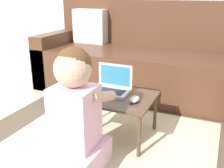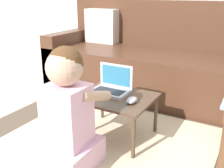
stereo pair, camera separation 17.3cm
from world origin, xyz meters
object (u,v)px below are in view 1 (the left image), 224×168
(computer_mouse, at_px, (135,99))
(person_seated, at_px, (76,117))
(laptop, at_px, (111,88))
(laptop_desk, at_px, (117,101))
(couch, at_px, (149,62))

(computer_mouse, distance_m, person_seated, 0.43)
(laptop, bearing_deg, laptop_desk, -39.36)
(couch, height_order, person_seated, couch)
(couch, xyz_separation_m, laptop_desk, (0.06, -0.96, -0.03))
(computer_mouse, bearing_deg, person_seated, -117.53)
(couch, distance_m, computer_mouse, 1.03)
(computer_mouse, bearing_deg, laptop, 154.13)
(person_seated, bearing_deg, computer_mouse, 62.47)
(laptop, relative_size, computer_mouse, 2.64)
(computer_mouse, xyz_separation_m, person_seated, (-0.20, -0.38, 0.01))
(laptop, distance_m, person_seated, 0.48)
(laptop, xyz_separation_m, person_seated, (0.01, -0.48, -0.00))
(laptop_desk, relative_size, person_seated, 0.70)
(laptop_desk, xyz_separation_m, computer_mouse, (0.14, -0.05, 0.05))
(couch, height_order, laptop_desk, couch)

